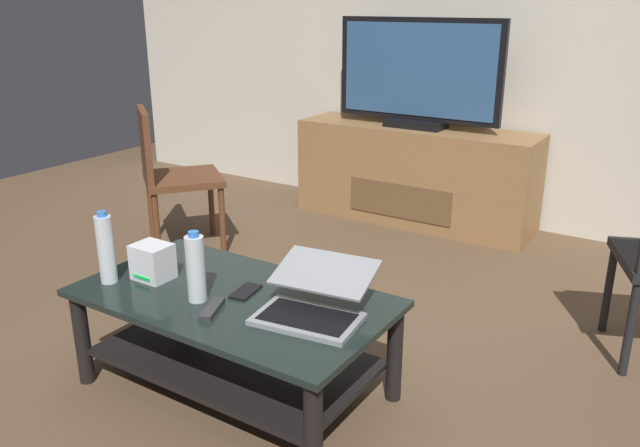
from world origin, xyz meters
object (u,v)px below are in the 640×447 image
at_px(television, 418,76).
at_px(water_bottle_near, 106,249).
at_px(laptop, 314,300).
at_px(side_chair, 169,171).
at_px(router_box, 153,262).
at_px(cell_phone, 246,292).
at_px(tv_remote, 212,309).
at_px(water_bottle_far, 196,268).
at_px(media_cabinet, 414,174).
at_px(coffee_table, 234,325).

bearing_deg(television, water_bottle_near, -94.46).
relative_size(laptop, water_bottle_near, 1.42).
bearing_deg(side_chair, router_box, -47.39).
height_order(router_box, cell_phone, router_box).
bearing_deg(tv_remote, water_bottle_far, 136.63).
distance_m(side_chair, laptop, 1.88).
distance_m(media_cabinet, television, 0.66).
xyz_separation_m(television, side_chair, (-1.00, -1.28, -0.50)).
bearing_deg(coffee_table, cell_phone, 55.05).
bearing_deg(water_bottle_far, media_cabinet, 95.23).
distance_m(router_box, tv_remote, 0.40).
xyz_separation_m(media_cabinet, television, (0.00, -0.02, 0.66)).
distance_m(cell_phone, tv_remote, 0.18).
relative_size(media_cabinet, router_box, 11.26).
bearing_deg(cell_phone, router_box, -176.73).
xyz_separation_m(coffee_table, water_bottle_near, (-0.48, -0.17, 0.26)).
height_order(side_chair, router_box, side_chair).
distance_m(laptop, cell_phone, 0.32).
relative_size(television, cell_phone, 8.04).
xyz_separation_m(water_bottle_far, tv_remote, (0.11, -0.04, -0.12)).
xyz_separation_m(router_box, water_bottle_near, (-0.12, -0.12, 0.07)).
xyz_separation_m(water_bottle_near, tv_remote, (0.51, 0.03, -0.13)).
bearing_deg(media_cabinet, cell_phone, -81.64).
xyz_separation_m(media_cabinet, water_bottle_far, (0.22, -2.36, 0.21)).
distance_m(water_bottle_near, tv_remote, 0.53).
bearing_deg(coffee_table, router_box, -172.46).
height_order(television, side_chair, television).
relative_size(side_chair, cell_phone, 6.19).
bearing_deg(water_bottle_far, cell_phone, 52.30).
bearing_deg(water_bottle_far, side_chair, 138.76).
bearing_deg(television, side_chair, -127.93).
height_order(media_cabinet, water_bottle_far, water_bottle_far).
height_order(coffee_table, tv_remote, tv_remote).
bearing_deg(water_bottle_far, television, 95.27).
height_order(media_cabinet, router_box, media_cabinet).
distance_m(coffee_table, television, 2.37).
distance_m(water_bottle_near, cell_phone, 0.57).
distance_m(television, tv_remote, 2.47).
distance_m(side_chair, cell_phone, 1.61).
distance_m(coffee_table, tv_remote, 0.20).
bearing_deg(television, laptop, -73.81).
bearing_deg(laptop, media_cabinet, 106.04).
bearing_deg(television, media_cabinet, 90.00).
bearing_deg(television, coffee_table, -82.47).
relative_size(media_cabinet, water_bottle_near, 5.61).
relative_size(water_bottle_near, tv_remote, 1.81).
relative_size(television, router_box, 7.78).
distance_m(television, side_chair, 1.70).
relative_size(water_bottle_far, tv_remote, 1.68).
xyz_separation_m(water_bottle_near, cell_phone, (0.51, 0.21, -0.13)).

